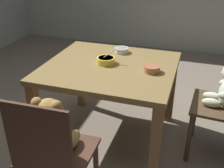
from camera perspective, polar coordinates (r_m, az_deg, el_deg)
ground_plane at (r=2.55m, az=-0.36°, el=-11.07°), size 5.20×5.20×0.04m
dining_table at (r=2.22m, az=-0.40°, el=1.60°), size 1.03×0.94×0.70m
teddy_chair_near_front at (r=1.58m, az=-12.34°, el=-11.74°), size 0.41×0.39×0.89m
porridge_bowl_yellow_center at (r=2.20m, az=-1.30°, el=5.00°), size 0.15×0.15×0.13m
porridge_bowl_white_far_center at (r=2.44m, az=2.02°, el=7.14°), size 0.12×0.12×0.05m
porridge_bowl_terracotta_near_right at (r=2.07m, az=8.38°, el=3.18°), size 0.12×0.12×0.05m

